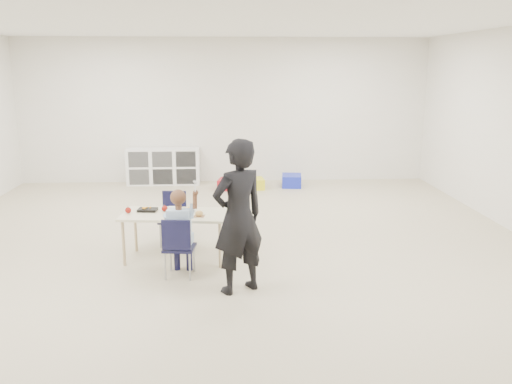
{
  "coord_description": "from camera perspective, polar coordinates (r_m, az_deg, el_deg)",
  "views": [
    {
      "loc": [
        0.01,
        -6.2,
        2.25
      ],
      "look_at": [
        0.36,
        -0.18,
        0.85
      ],
      "focal_mm": 38.0,
      "sensor_mm": 36.0,
      "label": 1
    }
  ],
  "objects": [
    {
      "name": "room",
      "position": [
        6.26,
        -3.35,
        5.24
      ],
      "size": [
        9.0,
        9.02,
        2.8
      ],
      "color": "#B9AE8E",
      "rests_on": "ground"
    },
    {
      "name": "table",
      "position": [
        6.52,
        -8.43,
        -4.6
      ],
      "size": [
        1.3,
        0.76,
        0.57
      ],
      "rotation": [
        0.0,
        0.0,
        -0.12
      ],
      "color": "beige",
      "rests_on": "ground"
    },
    {
      "name": "chair_near",
      "position": [
        5.98,
        -8.07,
        -5.69
      ],
      "size": [
        0.36,
        0.35,
        0.68
      ],
      "primitive_type": null,
      "rotation": [
        0.0,
        0.0,
        -0.12
      ],
      "color": "black",
      "rests_on": "ground"
    },
    {
      "name": "chair_far",
      "position": [
        7.03,
        -8.77,
        -2.85
      ],
      "size": [
        0.36,
        0.35,
        0.68
      ],
      "primitive_type": null,
      "rotation": [
        0.0,
        0.0,
        -0.12
      ],
      "color": "black",
      "rests_on": "ground"
    },
    {
      "name": "child",
      "position": [
        5.92,
        -8.13,
        -3.9
      ],
      "size": [
        0.5,
        0.5,
        1.07
      ],
      "primitive_type": null,
      "rotation": [
        0.0,
        0.0,
        -0.12
      ],
      "color": "#B6D1F6",
      "rests_on": "chair_near"
    },
    {
      "name": "lunch_tray_near",
      "position": [
        6.49,
        -7.56,
        -1.94
      ],
      "size": [
        0.24,
        0.18,
        0.03
      ],
      "primitive_type": "cube",
      "rotation": [
        0.0,
        0.0,
        -0.12
      ],
      "color": "black",
      "rests_on": "table"
    },
    {
      "name": "lunch_tray_far",
      "position": [
        6.6,
        -11.35,
        -1.85
      ],
      "size": [
        0.24,
        0.18,
        0.03
      ],
      "primitive_type": "cube",
      "rotation": [
        0.0,
        0.0,
        -0.12
      ],
      "color": "black",
      "rests_on": "table"
    },
    {
      "name": "milk_carton",
      "position": [
        6.35,
        -8.85,
        -2.01
      ],
      "size": [
        0.08,
        0.08,
        0.1
      ],
      "primitive_type": "cube",
      "rotation": [
        0.0,
        0.0,
        -0.12
      ],
      "color": "white",
      "rests_on": "table"
    },
    {
      "name": "bread_roll",
      "position": [
        6.27,
        -6.0,
        -2.26
      ],
      "size": [
        0.09,
        0.09,
        0.07
      ],
      "primitive_type": "ellipsoid",
      "color": "tan",
      "rests_on": "table"
    },
    {
      "name": "apple_near",
      "position": [
        6.53,
        -9.6,
        -1.72
      ],
      "size": [
        0.07,
        0.07,
        0.07
      ],
      "primitive_type": "sphere",
      "color": "maroon",
      "rests_on": "table"
    },
    {
      "name": "apple_far",
      "position": [
        6.54,
        -13.31,
        -1.88
      ],
      "size": [
        0.07,
        0.07,
        0.07
      ],
      "primitive_type": "sphere",
      "color": "maroon",
      "rests_on": "table"
    },
    {
      "name": "cubby_shelf",
      "position": [
        10.72,
        -9.71,
        2.68
      ],
      "size": [
        1.4,
        0.4,
        0.7
      ],
      "primitive_type": "cube",
      "color": "white",
      "rests_on": "ground"
    },
    {
      "name": "adult",
      "position": [
        5.41,
        -1.88,
        -2.64
      ],
      "size": [
        0.69,
        0.62,
        1.58
      ],
      "primitive_type": "imported",
      "rotation": [
        0.0,
        0.0,
        3.68
      ],
      "color": "black",
      "rests_on": "ground"
    },
    {
      "name": "bin_red",
      "position": [
        10.17,
        -3.07,
        0.84
      ],
      "size": [
        0.37,
        0.45,
        0.19
      ],
      "primitive_type": "cube",
      "rotation": [
        0.0,
        0.0,
        -0.18
      ],
      "color": "#AE111C",
      "rests_on": "ground"
    },
    {
      "name": "bin_yellow",
      "position": [
        10.21,
        -0.09,
        0.91
      ],
      "size": [
        0.35,
        0.43,
        0.2
      ],
      "primitive_type": "cube",
      "rotation": [
        0.0,
        0.0,
        0.1
      ],
      "color": "yellow",
      "rests_on": "ground"
    },
    {
      "name": "bin_blue",
      "position": [
        10.41,
        3.77,
        1.2
      ],
      "size": [
        0.41,
        0.5,
        0.23
      ],
      "primitive_type": "cube",
      "rotation": [
        0.0,
        0.0,
        -0.11
      ],
      "color": "#1825B5",
      "rests_on": "ground"
    }
  ]
}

